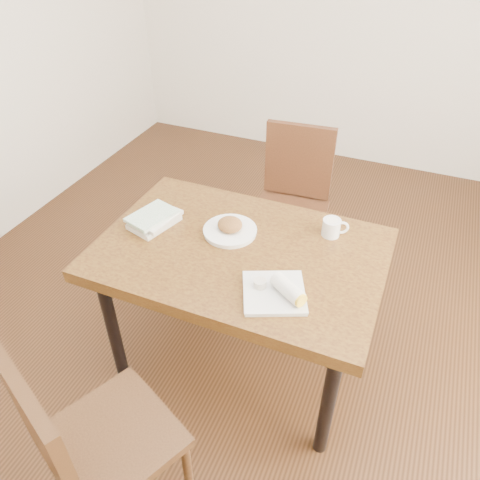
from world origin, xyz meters
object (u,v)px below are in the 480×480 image
at_px(chair_far, 293,196).
at_px(table, 240,263).
at_px(plate_scone, 230,229).
at_px(book_stack, 154,219).
at_px(chair_near, 87,442).
at_px(plate_burrito, 278,291).
at_px(coffee_mug, 332,227).

bearing_deg(chair_far, table, -90.01).
height_order(table, plate_scone, plate_scone).
xyz_separation_m(chair_far, book_stack, (-0.44, -0.79, 0.23)).
height_order(table, chair_far, chair_far).
height_order(chair_near, chair_far, same).
bearing_deg(chair_near, plate_burrito, 59.06).
bearing_deg(plate_scone, chair_near, -94.81).
height_order(plate_burrito, book_stack, plate_burrito).
relative_size(table, plate_burrito, 3.97).
relative_size(coffee_mug, plate_burrito, 0.38).
xyz_separation_m(chair_near, plate_burrito, (0.42, 0.71, 0.23)).
bearing_deg(coffee_mug, chair_near, -113.80).
xyz_separation_m(coffee_mug, book_stack, (-0.79, -0.24, -0.01)).
distance_m(coffee_mug, plate_burrito, 0.48).
xyz_separation_m(chair_near, plate_scone, (0.08, 1.01, 0.23)).
xyz_separation_m(chair_far, plate_burrito, (0.25, -1.03, 0.23)).
relative_size(chair_near, book_stack, 3.70).
height_order(coffee_mug, book_stack, coffee_mug).
distance_m(plate_scone, plate_burrito, 0.46).
bearing_deg(book_stack, chair_far, 60.90).
bearing_deg(book_stack, table, -2.29).
distance_m(plate_scone, coffee_mug, 0.46).
xyz_separation_m(plate_burrito, book_stack, (-0.69, 0.23, 0.00)).
bearing_deg(book_stack, plate_scone, 11.75).
xyz_separation_m(chair_near, coffee_mug, (0.52, 1.18, 0.24)).
relative_size(chair_far, plate_scone, 3.85).
relative_size(plate_scone, coffee_mug, 2.09).
bearing_deg(chair_far, chair_near, -95.71).
xyz_separation_m(table, chair_far, (0.00, 0.81, -0.12)).
distance_m(chair_near, coffee_mug, 1.31).
distance_m(table, coffee_mug, 0.45).
bearing_deg(chair_near, table, 79.34).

